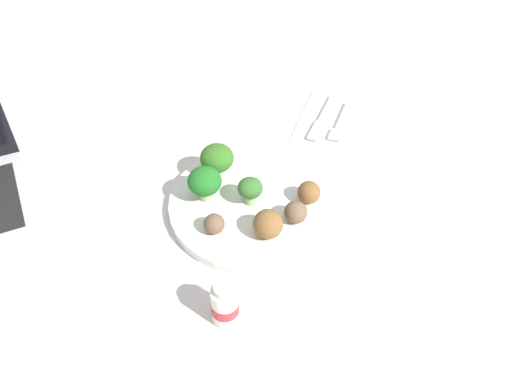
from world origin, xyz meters
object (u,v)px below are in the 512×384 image
Objects in this scene: plate at (256,204)px; yogurt_bottle at (225,304)px; broccoli_floret_front_right at (217,158)px; broccoli_floret_front_left at (250,189)px; meatball_far_rim at (309,192)px; meatball_front_right at (296,212)px; meatball_near_rim at (268,224)px; napkin at (332,121)px; fork at (341,123)px; broccoli_floret_back_right at (205,182)px; meatball_mid_left at (214,224)px; knife at (322,119)px.

plate is 3.96× the size of yogurt_bottle.
broccoli_floret_front_right is 0.27m from yogurt_bottle.
broccoli_floret_front_left is 1.30× the size of meatball_far_rim.
meatball_front_right is (0.01, 0.07, 0.03)m from plate.
meatball_near_rim reaches higher than napkin.
fork is (-0.22, -0.02, -0.03)m from meatball_far_rim.
broccoli_floret_back_right reaches higher than meatball_mid_left.
meatball_front_right is at bearing 75.09° from broccoli_floret_front_right.
knife is at bearing 176.63° from plate.
broccoli_floret_back_right reaches higher than broccoli_floret_front_left.
knife is at bearing -164.74° from meatball_far_rim.
knife is at bearing -175.33° from yogurt_bottle.
broccoli_floret_back_right is at bearing 10.71° from broccoli_floret_front_right.
meatball_far_rim is at bearing 139.66° from meatball_mid_left.
napkin is at bearing -106.69° from fork.
broccoli_floret_front_left is 0.08m from meatball_front_right.
yogurt_bottle is at bearing 2.47° from napkin.
meatball_far_rim and meatball_front_right have the same top height.
broccoli_floret_front_right is 0.27m from napkin.
plate is 0.26m from knife.
meatball_near_rim reaches higher than fork.
broccoli_floret_front_left is 0.07m from broccoli_floret_back_right.
yogurt_bottle is at bearing 30.55° from broccoli_floret_front_right.
knife reaches higher than napkin.
broccoli_floret_back_right is 0.07m from meatball_mid_left.
plate is at bearing -6.97° from napkin.
yogurt_bottle is (0.20, 0.06, -0.01)m from broccoli_floret_front_left.
broccoli_floret_front_right is at bearing -87.90° from meatball_far_rim.
knife is 2.06× the size of yogurt_bottle.
meatball_front_right is at bearing 8.30° from napkin.
plate is 0.09m from broccoli_floret_back_right.
meatball_mid_left is 0.36m from napkin.
broccoli_floret_front_right is 0.46× the size of fork.
napkin is (-0.32, -0.01, -0.04)m from meatball_near_rim.
plate reaches higher than napkin.
fork is at bearing 179.20° from meatball_near_rim.
broccoli_floret_back_right is at bearing -65.83° from meatball_far_rim.
yogurt_bottle reaches higher than broccoli_floret_front_left.
broccoli_floret_back_right is at bearing -71.01° from broccoli_floret_front_left.
napkin is (-0.30, 0.11, -0.05)m from broccoli_floret_back_right.
yogurt_bottle is (0.46, 0.04, 0.02)m from knife.
broccoli_floret_front_left is 0.21m from yogurt_bottle.
broccoli_floret_back_right reaches higher than knife.
broccoli_floret_back_right is (0.03, -0.07, 0.05)m from plate.
broccoli_floret_front_right is 0.09m from broccoli_floret_front_left.
broccoli_floret_back_right is at bearing -82.73° from meatball_front_right.
broccoli_floret_back_right is at bearing -19.93° from napkin.
knife is at bearing 175.23° from broccoli_floret_front_left.
meatball_front_right is at bearing 12.18° from knife.
meatball_near_rim is 0.32m from knife.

